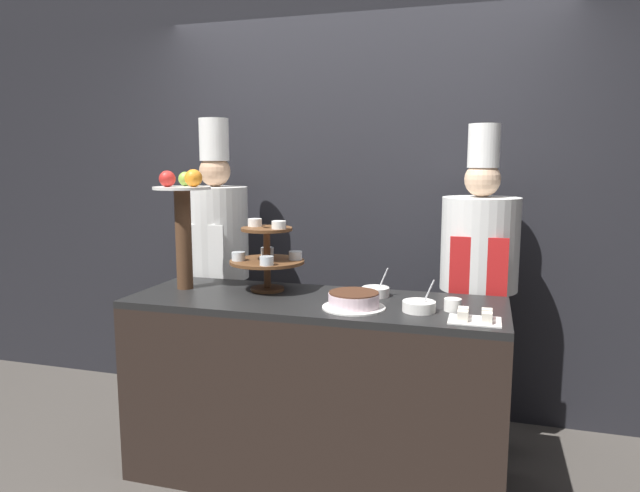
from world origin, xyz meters
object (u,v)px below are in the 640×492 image
Objects in this scene: cake_square_tray at (475,317)px; fruit_pedestal at (183,214)px; cup_white at (453,305)px; chef_center_left at (478,278)px; serving_bowl_near at (419,306)px; chef_left at (217,258)px; cake_round at (354,301)px; serving_bowl_far at (376,291)px; tiered_stand at (267,254)px.

fruit_pedestal is at bearing 171.61° from cake_square_tray.
chef_center_left reaches higher than cup_white.
serving_bowl_near is 0.08× the size of chef_left.
cup_white is at bearing 123.73° from cake_square_tray.
cup_white is at bearing -99.55° from chef_center_left.
fruit_pedestal reaches higher than cake_round.
fruit_pedestal is 1.44m from cup_white.
chef_left is (-1.03, 0.68, 0.04)m from cake_round.
serving_bowl_far is (1.01, 0.12, -0.37)m from fruit_pedestal.
chef_center_left reaches higher than tiered_stand.
cake_round is 1.24m from chef_left.
cake_square_tray is 0.75m from chef_center_left.
cup_white reaches higher than cake_square_tray.
fruit_pedestal is at bearing 174.29° from serving_bowl_near.
fruit_pedestal is 1.03m from cake_round.
serving_bowl_near is (0.30, 0.03, -0.01)m from cake_round.
chef_center_left reaches higher than cake_round.
chef_left reaches higher than serving_bowl_far.
tiered_stand is at bearing 155.95° from cake_round.
tiered_stand is 0.98m from cup_white.
fruit_pedestal is 1.08m from serving_bowl_far.
serving_bowl_near is at bearing -5.71° from fruit_pedestal.
serving_bowl_far is 0.64m from chef_center_left.
chef_left is (-1.08, 0.41, 0.05)m from serving_bowl_far.
cake_square_tray is at bearing -34.45° from serving_bowl_far.
chef_center_left is (0.49, 0.41, 0.01)m from serving_bowl_far.
fruit_pedestal is at bearing -169.83° from tiered_stand.
serving_bowl_near is at bearing -14.04° from tiered_stand.
serving_bowl_near is (1.25, -0.12, -0.37)m from fruit_pedestal.
serving_bowl_near is at bearing -44.55° from serving_bowl_far.
cake_round is 0.87m from chef_center_left.
cake_round is 0.45m from cup_white.
fruit_pedestal reaches higher than tiered_stand.
cup_white is 0.61m from chef_center_left.
cake_round reaches higher than cake_square_tray.
cake_square_tray is 1.48× the size of serving_bowl_far.
cake_round is at bearing -24.05° from tiered_stand.
chef_left is (-0.51, 0.45, -0.12)m from tiered_stand.
serving_bowl_far is at bearing -20.84° from chef_left.
serving_bowl_far is at bearing 6.56° from fruit_pedestal.
cake_round is at bearing -174.61° from serving_bowl_near.
serving_bowl_far is at bearing 154.50° from cup_white.
cake_round is at bearing -128.47° from chef_center_left.
serving_bowl_near is at bearing -26.19° from chef_left.
cup_white is at bearing 10.63° from cake_round.
tiered_stand reaches higher than cup_white.
serving_bowl_near reaches higher than cake_square_tray.
serving_bowl_near is 0.70m from chef_center_left.
cup_white is 0.53× the size of serving_bowl_far.
chef_left reaches higher than fruit_pedestal.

